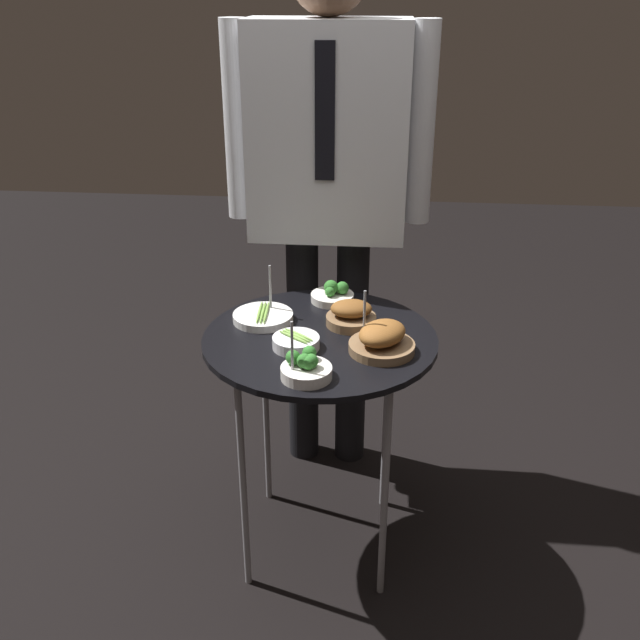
# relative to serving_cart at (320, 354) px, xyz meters

# --- Properties ---
(ground_plane) EXTENTS (8.00, 8.00, 0.00)m
(ground_plane) POSITION_rel_serving_cart_xyz_m (0.00, 0.00, -0.68)
(ground_plane) COLOR black
(serving_cart) EXTENTS (0.66, 0.66, 0.74)m
(serving_cart) POSITION_rel_serving_cart_xyz_m (0.00, 0.00, 0.00)
(serving_cart) COLOR black
(serving_cart) RESTS_ON ground_plane
(bowl_broccoli_center) EXTENTS (0.13, 0.13, 0.16)m
(bowl_broccoli_center) POSITION_rel_serving_cart_xyz_m (-0.01, -0.23, 0.08)
(bowl_broccoli_center) COLOR silver
(bowl_broccoli_center) RESTS_ON serving_cart
(bowl_roast_mid_left) EXTENTS (0.15, 0.15, 0.07)m
(bowl_roast_mid_left) POSITION_rel_serving_cart_xyz_m (0.08, 0.08, 0.09)
(bowl_roast_mid_left) COLOR brown
(bowl_roast_mid_left) RESTS_ON serving_cart
(bowl_roast_front_center) EXTENTS (0.18, 0.18, 0.17)m
(bowl_roast_front_center) POSITION_rel_serving_cart_xyz_m (0.17, -0.08, 0.09)
(bowl_roast_front_center) COLOR brown
(bowl_roast_front_center) RESTS_ON serving_cart
(bowl_asparagus_mid_right) EXTENTS (0.18, 0.18, 0.16)m
(bowl_asparagus_mid_right) POSITION_rel_serving_cart_xyz_m (-0.18, 0.09, 0.07)
(bowl_asparagus_mid_right) COLOR white
(bowl_asparagus_mid_right) RESTS_ON serving_cart
(bowl_asparagus_back_right) EXTENTS (0.13, 0.13, 0.04)m
(bowl_asparagus_back_right) POSITION_rel_serving_cart_xyz_m (-0.06, -0.07, 0.07)
(bowl_asparagus_back_right) COLOR silver
(bowl_asparagus_back_right) RESTS_ON serving_cart
(bowl_broccoli_front_left) EXTENTS (0.13, 0.13, 0.07)m
(bowl_broccoli_front_left) POSITION_rel_serving_cart_xyz_m (0.02, 0.25, 0.08)
(bowl_broccoli_front_left) COLOR silver
(bowl_broccoli_front_left) RESTS_ON serving_cart
(waiter_figure) EXTENTS (0.66, 0.25, 1.78)m
(waiter_figure) POSITION_rel_serving_cart_xyz_m (-0.02, 0.48, 0.45)
(waiter_figure) COLOR black
(waiter_figure) RESTS_ON ground_plane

